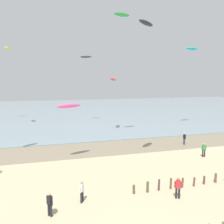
# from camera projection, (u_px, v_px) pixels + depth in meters

# --- Properties ---
(wet_sand_strip) EXTENTS (120.00, 6.41, 0.01)m
(wet_sand_strip) POSITION_uv_depth(u_px,v_px,m) (98.00, 149.00, 29.62)
(wet_sand_strip) COLOR gray
(wet_sand_strip) RESTS_ON ground
(sea) EXTENTS (160.00, 70.00, 0.10)m
(sea) POSITION_uv_depth(u_px,v_px,m) (74.00, 110.00, 66.22)
(sea) COLOR #7F939E
(sea) RESTS_ON ground
(groyne_mid) EXTENTS (13.59, 0.34, 1.06)m
(groyne_mid) POSITION_uv_depth(u_px,v_px,m) (205.00, 180.00, 19.45)
(groyne_mid) COLOR brown
(groyne_mid) RESTS_ON ground
(person_nearest_camera) EXTENTS (0.55, 0.32, 1.71)m
(person_nearest_camera) POSITION_uv_depth(u_px,v_px,m) (204.00, 149.00, 26.34)
(person_nearest_camera) COLOR #232328
(person_nearest_camera) RESTS_ON ground
(person_by_waterline) EXTENTS (0.38, 0.50, 1.71)m
(person_by_waterline) POSITION_uv_depth(u_px,v_px,m) (82.00, 191.00, 16.53)
(person_by_waterline) COLOR #232328
(person_by_waterline) RESTS_ON ground
(person_right_flank) EXTENTS (0.42, 0.44, 1.71)m
(person_right_flank) POSITION_uv_depth(u_px,v_px,m) (50.00, 204.00, 14.83)
(person_right_flank) COLOR #232328
(person_right_flank) RESTS_ON ground
(person_far_down_beach) EXTENTS (0.54, 0.34, 1.71)m
(person_far_down_beach) POSITION_uv_depth(u_px,v_px,m) (178.00, 187.00, 17.07)
(person_far_down_beach) COLOR #232328
(person_far_down_beach) RESTS_ON ground
(person_trailing_behind) EXTENTS (0.24, 0.57, 1.71)m
(person_trailing_behind) POSITION_uv_depth(u_px,v_px,m) (184.00, 138.00, 31.38)
(person_trailing_behind) COLOR #4C4C56
(person_trailing_behind) RESTS_ON ground
(kite_aloft_0) EXTENTS (1.54, 2.88, 0.44)m
(kite_aloft_0) POSITION_uv_depth(u_px,v_px,m) (7.00, 48.00, 40.02)
(kite_aloft_0) COLOR yellow
(kite_aloft_1) EXTENTS (2.94, 1.69, 0.63)m
(kite_aloft_1) POSITION_uv_depth(u_px,v_px,m) (192.00, 49.00, 41.28)
(kite_aloft_1) COLOR #19B2B7
(kite_aloft_3) EXTENTS (2.63, 2.46, 0.66)m
(kite_aloft_3) POSITION_uv_depth(u_px,v_px,m) (146.00, 23.00, 22.18)
(kite_aloft_3) COLOR black
(kite_aloft_4) EXTENTS (2.70, 1.58, 0.64)m
(kite_aloft_4) POSITION_uv_depth(u_px,v_px,m) (122.00, 15.00, 31.88)
(kite_aloft_4) COLOR green
(kite_aloft_5) EXTENTS (1.89, 2.93, 0.68)m
(kite_aloft_5) POSITION_uv_depth(u_px,v_px,m) (113.00, 79.00, 37.67)
(kite_aloft_5) COLOR red
(kite_aloft_7) EXTENTS (2.92, 1.84, 0.70)m
(kite_aloft_7) POSITION_uv_depth(u_px,v_px,m) (69.00, 106.00, 24.23)
(kite_aloft_7) COLOR #E54C99
(kite_aloft_8) EXTENTS (2.46, 1.70, 0.44)m
(kite_aloft_8) POSITION_uv_depth(u_px,v_px,m) (86.00, 57.00, 44.58)
(kite_aloft_8) COLOR black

